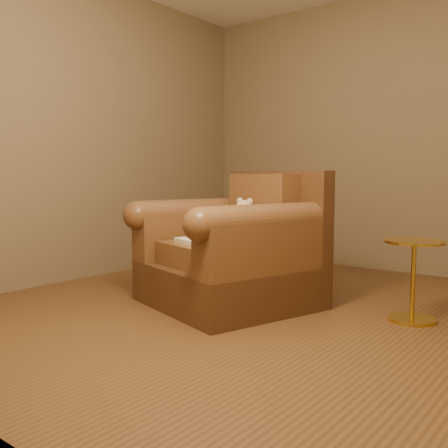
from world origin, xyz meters
The scene contains 6 objects.
floor centered at (0.00, 0.00, 0.00)m, with size 4.00×4.00×0.00m, color brown.
room centered at (0.00, 0.00, 1.71)m, with size 4.02×4.02×2.71m.
armchair centered at (-0.36, 0.03, 0.37)m, with size 1.33×1.29×0.97m.
teddy_bear centered at (-0.36, 0.12, 0.58)m, with size 0.23×0.26×0.32m.
guidebook centered at (-0.43, -0.24, 0.48)m, with size 0.47×0.38×0.03m.
side_table centered at (0.82, 0.38, 0.28)m, with size 0.37×0.37×0.52m.
Camera 1 is at (1.81, -2.84, 0.93)m, focal length 40.00 mm.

